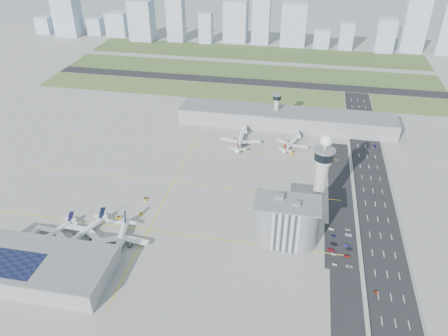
% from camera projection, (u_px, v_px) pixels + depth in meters
% --- Properties ---
extents(ground, '(1000.00, 1000.00, 0.00)m').
position_uv_depth(ground, '(215.00, 211.00, 315.94)').
color(ground, '#9E9B93').
extents(grass_strip_0, '(480.00, 50.00, 0.08)m').
position_uv_depth(grass_strip_0, '(238.00, 93.00, 506.76)').
color(grass_strip_0, '#475E2C').
rests_on(grass_strip_0, ground).
extents(grass_strip_1, '(480.00, 60.00, 0.08)m').
position_uv_depth(grass_strip_1, '(248.00, 71.00, 569.30)').
color(grass_strip_1, '#49642F').
rests_on(grass_strip_1, ground).
extents(grass_strip_2, '(480.00, 70.00, 0.08)m').
position_uv_depth(grass_strip_2, '(255.00, 53.00, 636.00)').
color(grass_strip_2, '#3B5729').
rests_on(grass_strip_2, ground).
extents(runway, '(480.00, 22.00, 0.10)m').
position_uv_depth(runway, '(243.00, 81.00, 537.60)').
color(runway, black).
rests_on(runway, ground).
extents(highway, '(28.00, 500.00, 0.10)m').
position_uv_depth(highway, '(380.00, 230.00, 297.35)').
color(highway, black).
rests_on(highway, ground).
extents(barrier_left, '(0.60, 500.00, 1.20)m').
position_uv_depth(barrier_left, '(359.00, 227.00, 299.32)').
color(barrier_left, '#9E9E99').
rests_on(barrier_left, ground).
extents(barrier_right, '(0.60, 500.00, 1.20)m').
position_uv_depth(barrier_right, '(401.00, 232.00, 294.80)').
color(barrier_right, '#9E9E99').
rests_on(barrier_right, ground).
extents(landside_road, '(18.00, 260.00, 0.08)m').
position_uv_depth(landside_road, '(343.00, 235.00, 293.05)').
color(landside_road, black).
rests_on(landside_road, ground).
extents(parking_lot, '(20.00, 44.00, 0.10)m').
position_uv_depth(parking_lot, '(340.00, 246.00, 283.37)').
color(parking_lot, black).
rests_on(parking_lot, ground).
extents(taxiway_line_h_0, '(260.00, 0.60, 0.01)m').
position_uv_depth(taxiway_line_h_0, '(148.00, 230.00, 297.38)').
color(taxiway_line_h_0, yellow).
rests_on(taxiway_line_h_0, ground).
extents(taxiway_line_h_1, '(260.00, 0.60, 0.01)m').
position_uv_depth(taxiway_line_h_1, '(174.00, 182.00, 347.41)').
color(taxiway_line_h_1, yellow).
rests_on(taxiway_line_h_1, ground).
extents(taxiway_line_h_2, '(260.00, 0.60, 0.01)m').
position_uv_depth(taxiway_line_h_2, '(192.00, 146.00, 397.44)').
color(taxiway_line_h_2, yellow).
rests_on(taxiway_line_h_2, ground).
extents(taxiway_line_v, '(0.60, 260.00, 0.01)m').
position_uv_depth(taxiway_line_v, '(174.00, 182.00, 347.41)').
color(taxiway_line_v, yellow).
rests_on(taxiway_line_v, ground).
extents(control_tower, '(14.00, 14.00, 64.50)m').
position_uv_depth(control_tower, '(322.00, 174.00, 292.49)').
color(control_tower, '#ADAAA5').
rests_on(control_tower, ground).
extents(secondary_tower, '(8.60, 8.60, 31.90)m').
position_uv_depth(secondary_tower, '(276.00, 107.00, 426.25)').
color(secondary_tower, '#ADAAA5').
rests_on(secondary_tower, ground).
extents(admin_building, '(42.00, 24.00, 33.50)m').
position_uv_depth(admin_building, '(286.00, 221.00, 281.13)').
color(admin_building, '#B2B2B7').
rests_on(admin_building, ground).
extents(terminal_pier, '(210.00, 32.00, 15.80)m').
position_uv_depth(terminal_pier, '(286.00, 119.00, 428.72)').
color(terminal_pier, gray).
rests_on(terminal_pier, ground).
extents(near_terminal, '(84.00, 42.00, 13.00)m').
position_uv_depth(near_terminal, '(41.00, 268.00, 258.38)').
color(near_terminal, gray).
rests_on(near_terminal, ground).
extents(airplane_near_a, '(43.85, 46.98, 10.56)m').
position_uv_depth(airplane_near_a, '(51.00, 231.00, 288.15)').
color(airplane_near_a, white).
rests_on(airplane_near_a, ground).
extents(airplane_near_b, '(48.49, 52.26, 11.87)m').
position_uv_depth(airplane_near_b, '(82.00, 230.00, 288.36)').
color(airplane_near_b, white).
rests_on(airplane_near_b, ground).
extents(airplane_near_c, '(45.29, 50.60, 12.43)m').
position_uv_depth(airplane_near_c, '(119.00, 238.00, 280.96)').
color(airplane_near_c, white).
rests_on(airplane_near_c, ground).
extents(airplane_far_a, '(39.00, 45.66, 12.62)m').
position_uv_depth(airplane_far_a, '(241.00, 137.00, 400.01)').
color(airplane_far_a, white).
rests_on(airplane_far_a, ground).
extents(airplane_far_b, '(42.11, 45.55, 10.42)m').
position_uv_depth(airplane_far_b, '(292.00, 141.00, 395.87)').
color(airplane_far_b, white).
rests_on(airplane_far_b, ground).
extents(jet_bridge_near_0, '(5.39, 14.31, 5.70)m').
position_uv_depth(jet_bridge_near_0, '(24.00, 243.00, 281.82)').
color(jet_bridge_near_0, silver).
rests_on(jet_bridge_near_0, ground).
extents(jet_bridge_near_1, '(5.39, 14.31, 5.70)m').
position_uv_depth(jet_bridge_near_1, '(67.00, 249.00, 276.98)').
color(jet_bridge_near_1, silver).
rests_on(jet_bridge_near_1, ground).
extents(jet_bridge_near_2, '(5.39, 14.31, 5.70)m').
position_uv_depth(jet_bridge_near_2, '(112.00, 256.00, 272.13)').
color(jet_bridge_near_2, silver).
rests_on(jet_bridge_near_2, ground).
extents(jet_bridge_far_0, '(5.39, 14.31, 5.70)m').
position_uv_depth(jet_bridge_far_0, '(245.00, 127.00, 424.18)').
color(jet_bridge_far_0, silver).
rests_on(jet_bridge_far_0, ground).
extents(jet_bridge_far_1, '(5.39, 14.31, 5.70)m').
position_uv_depth(jet_bridge_far_1, '(297.00, 132.00, 416.11)').
color(jet_bridge_far_1, silver).
rests_on(jet_bridge_far_1, ground).
extents(tug_0, '(3.44, 2.61, 1.83)m').
position_uv_depth(tug_0, '(41.00, 229.00, 296.60)').
color(tug_0, yellow).
rests_on(tug_0, ground).
extents(tug_1, '(2.43, 3.17, 1.68)m').
position_uv_depth(tug_1, '(141.00, 214.00, 311.33)').
color(tug_1, gold).
rests_on(tug_1, ground).
extents(tug_2, '(3.60, 3.96, 1.90)m').
position_uv_depth(tug_2, '(118.00, 217.00, 307.64)').
color(tug_2, gold).
rests_on(tug_2, ground).
extents(tug_3, '(3.19, 4.02, 2.07)m').
position_uv_depth(tug_3, '(145.00, 199.00, 326.47)').
color(tug_3, gold).
rests_on(tug_3, ground).
extents(tug_4, '(3.40, 2.35, 1.96)m').
position_uv_depth(tug_4, '(240.00, 149.00, 391.13)').
color(tug_4, gold).
rests_on(tug_4, ground).
extents(tug_5, '(3.62, 4.07, 1.96)m').
position_uv_depth(tug_5, '(292.00, 152.00, 386.64)').
color(tug_5, orange).
rests_on(tug_5, ground).
extents(car_lot_0, '(3.25, 1.36, 1.10)m').
position_uv_depth(car_lot_0, '(335.00, 264.00, 268.84)').
color(car_lot_0, white).
rests_on(car_lot_0, ground).
extents(car_lot_1, '(3.59, 1.48, 1.16)m').
position_uv_depth(car_lot_1, '(334.00, 254.00, 276.60)').
color(car_lot_1, '#969696').
rests_on(car_lot_1, ground).
extents(car_lot_2, '(4.70, 2.70, 1.23)m').
position_uv_depth(car_lot_2, '(331.00, 250.00, 279.79)').
color(car_lot_2, '#AE1429').
rests_on(car_lot_2, ground).
extents(car_lot_3, '(4.46, 1.94, 1.28)m').
position_uv_depth(car_lot_3, '(334.00, 244.00, 284.52)').
color(car_lot_3, black).
rests_on(car_lot_3, ground).
extents(car_lot_4, '(3.22, 1.35, 1.09)m').
position_uv_depth(car_lot_4, '(333.00, 236.00, 291.64)').
color(car_lot_4, navy).
rests_on(car_lot_4, ground).
extents(car_lot_5, '(3.85, 1.88, 1.22)m').
position_uv_depth(car_lot_5, '(331.00, 229.00, 297.37)').
color(car_lot_5, silver).
rests_on(car_lot_5, ground).
extents(car_lot_6, '(4.67, 2.26, 1.28)m').
position_uv_depth(car_lot_6, '(349.00, 266.00, 267.39)').
color(car_lot_6, '#A6A9AE').
rests_on(car_lot_6, ground).
extents(car_lot_7, '(3.89, 1.61, 1.13)m').
position_uv_depth(car_lot_7, '(347.00, 256.00, 275.00)').
color(car_lot_7, '#A41A12').
rests_on(car_lot_7, ground).
extents(car_lot_8, '(3.85, 1.94, 1.26)m').
position_uv_depth(car_lot_8, '(349.00, 249.00, 280.63)').
color(car_lot_8, black).
rests_on(car_lot_8, ground).
extents(car_lot_9, '(3.79, 1.61, 1.21)m').
position_uv_depth(car_lot_9, '(346.00, 245.00, 283.40)').
color(car_lot_9, navy).
rests_on(car_lot_9, ground).
extents(car_lot_10, '(4.89, 2.59, 1.31)m').
position_uv_depth(car_lot_10, '(349.00, 235.00, 292.31)').
color(car_lot_10, white).
rests_on(car_lot_10, ground).
extents(car_lot_11, '(3.92, 1.86, 1.10)m').
position_uv_depth(car_lot_11, '(348.00, 230.00, 296.98)').
color(car_lot_11, '#9A9FA4').
rests_on(car_lot_11, ground).
extents(car_hw_0, '(1.71, 3.48, 1.14)m').
position_uv_depth(car_hw_0, '(376.00, 292.00, 249.88)').
color(car_hw_0, '#992F0E').
rests_on(car_hw_0, ground).
extents(car_hw_1, '(1.85, 3.74, 1.18)m').
position_uv_depth(car_hw_1, '(374.00, 197.00, 329.58)').
color(car_hw_1, '#292A2B').
rests_on(car_hw_1, ground).
extents(car_hw_2, '(2.15, 4.63, 1.29)m').
position_uv_depth(car_hw_2, '(375.00, 146.00, 396.39)').
color(car_hw_2, '#10105C').
rests_on(car_hw_2, ground).
extents(car_hw_4, '(1.46, 3.38, 1.14)m').
position_uv_depth(car_hw_4, '(354.00, 117.00, 449.08)').
color(car_hw_4, '#9A9A9D').
rests_on(car_hw_4, ground).
extents(skyline_bldg_0, '(24.05, 19.24, 26.50)m').
position_uv_depth(skyline_bldg_0, '(44.00, 25.00, 721.55)').
color(skyline_bldg_0, '#9EADC1').
rests_on(skyline_bldg_0, ground).
extents(skyline_bldg_1, '(37.63, 30.10, 65.60)m').
position_uv_depth(skyline_bldg_1, '(67.00, 15.00, 700.31)').
color(skyline_bldg_1, '#9EADC1').
rests_on(skyline_bldg_1, ground).
extents(skyline_bldg_2, '(22.81, 18.25, 26.79)m').
position_uv_depth(skyline_bldg_2, '(95.00, 26.00, 714.57)').
color(skyline_bldg_2, '#9EADC1').
rests_on(skyline_bldg_2, ground).
extents(skyline_bldg_3, '(32.30, 25.84, 36.93)m').
position_uv_depth(skyline_bldg_3, '(118.00, 24.00, 706.64)').
color(skyline_bldg_3, '#9EADC1').
rests_on(skyline_bldg_3, ground).
extents(skyline_bldg_4, '(35.81, 28.65, 60.36)m').
position_uv_depth(skyline_bldg_4, '(142.00, 20.00, 679.22)').
color(skyline_bldg_4, '#9EADC1').
rests_on(skyline_bldg_4, ground).
extents(skyline_bldg_5, '(25.49, 20.39, 66.89)m').
position_uv_depth(skyline_bldg_5, '(176.00, 19.00, 672.44)').
color(skyline_bldg_5, '#9EADC1').
rests_on(skyline_bldg_5, ground).
extents(skyline_bldg_6, '(20.04, 16.03, 45.20)m').
position_uv_depth(skyline_bldg_6, '(206.00, 28.00, 669.04)').
color(skyline_bldg_6, '#9EADC1').
rests_on(skyline_bldg_6, ground).
extents(skyline_bldg_7, '(35.76, 28.61, 61.22)m').
position_uv_depth(skyline_bldg_7, '(236.00, 21.00, 673.67)').
color(skyline_bldg_7, '#9EADC1').
rests_on(skyline_bldg_7, ground).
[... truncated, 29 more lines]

